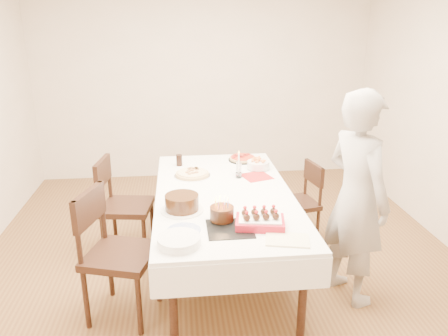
{
  "coord_description": "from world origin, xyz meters",
  "views": [
    {
      "loc": [
        -0.36,
        -3.45,
        2.15
      ],
      "look_at": [
        0.0,
        -0.06,
        0.97
      ],
      "focal_mm": 35.0,
      "sensor_mm": 36.0,
      "label": 1
    }
  ],
  "objects": [
    {
      "name": "floor",
      "position": [
        0.0,
        0.0,
        0.0
      ],
      "size": [
        5.0,
        5.0,
        0.0
      ],
      "primitive_type": "plane",
      "color": "brown",
      "rests_on": "ground"
    },
    {
      "name": "wall_back",
      "position": [
        0.0,
        2.5,
        1.35
      ],
      "size": [
        4.5,
        0.04,
        2.7
      ],
      "primitive_type": "cube",
      "color": "beige",
      "rests_on": "floor"
    },
    {
      "name": "wall_front",
      "position": [
        0.0,
        -2.5,
        1.35
      ],
      "size": [
        4.5,
        0.04,
        2.7
      ],
      "primitive_type": "cube",
      "color": "beige",
      "rests_on": "floor"
    },
    {
      "name": "dining_table",
      "position": [
        0.0,
        -0.06,
        0.38
      ],
      "size": [
        1.76,
        2.39,
        0.75
      ],
      "primitive_type": "cube",
      "rotation": [
        0.0,
        0.0,
        -0.32
      ],
      "color": "white",
      "rests_on": "floor"
    },
    {
      "name": "chair_right_savory",
      "position": [
        0.77,
        0.41,
        0.41
      ],
      "size": [
        0.49,
        0.49,
        0.82
      ],
      "primitive_type": null,
      "rotation": [
        0.0,
        0.0,
        0.19
      ],
      "color": "black",
      "rests_on": "floor"
    },
    {
      "name": "chair_left_savory",
      "position": [
        -0.86,
        0.36,
        0.47
      ],
      "size": [
        0.55,
        0.55,
        0.95
      ],
      "primitive_type": null,
      "rotation": [
        0.0,
        0.0,
        3.0
      ],
      "color": "black",
      "rests_on": "floor"
    },
    {
      "name": "chair_left_dessert",
      "position": [
        -0.81,
        -0.58,
        0.5
      ],
      "size": [
        0.64,
        0.64,
        1.01
      ],
      "primitive_type": null,
      "rotation": [
        0.0,
        0.0,
        2.84
      ],
      "color": "black",
      "rests_on": "floor"
    },
    {
      "name": "person",
      "position": [
        0.97,
        -0.51,
        0.84
      ],
      "size": [
        0.59,
        0.72,
        1.69
      ],
      "primitive_type": "imported",
      "rotation": [
        0.0,
        0.0,
        1.92
      ],
      "color": "#B4AFAA",
      "rests_on": "floor"
    },
    {
      "name": "pizza_white",
      "position": [
        -0.25,
        0.37,
        0.77
      ],
      "size": [
        0.45,
        0.45,
        0.04
      ],
      "primitive_type": "cylinder",
      "rotation": [
        0.0,
        0.0,
        0.42
      ],
      "color": "beige",
      "rests_on": "dining_table"
    },
    {
      "name": "pizza_pepperoni",
      "position": [
        0.29,
        0.79,
        0.77
      ],
      "size": [
        0.33,
        0.33,
        0.04
      ],
      "primitive_type": "cylinder",
      "rotation": [
        0.0,
        0.0,
        0.15
      ],
      "color": "red",
      "rests_on": "dining_table"
    },
    {
      "name": "red_placemat",
      "position": [
        0.35,
        0.3,
        0.75
      ],
      "size": [
        0.31,
        0.31,
        0.01
      ],
      "primitive_type": "cube",
      "rotation": [
        0.0,
        0.0,
        0.32
      ],
      "color": "#B21E1E",
      "rests_on": "dining_table"
    },
    {
      "name": "pasta_bowl",
      "position": [
        0.4,
        0.51,
        0.79
      ],
      "size": [
        0.26,
        0.26,
        0.07
      ],
      "primitive_type": "cylinder",
      "rotation": [
        0.0,
        0.0,
        -0.21
      ],
      "color": "white",
      "rests_on": "dining_table"
    },
    {
      "name": "taper_candle",
      "position": [
        0.18,
        0.29,
        0.88
      ],
      "size": [
        0.07,
        0.07,
        0.26
      ],
      "primitive_type": "cylinder",
      "rotation": [
        0.0,
        0.0,
        -0.34
      ],
      "color": "white",
      "rests_on": "dining_table"
    },
    {
      "name": "shaker_pair",
      "position": [
        0.19,
        0.34,
        0.81
      ],
      "size": [
        0.13,
        0.13,
        0.12
      ],
      "primitive_type": null,
      "rotation": [
        0.0,
        0.0,
        0.39
      ],
      "color": "white",
      "rests_on": "dining_table"
    },
    {
      "name": "cola_glass",
      "position": [
        -0.36,
        0.69,
        0.81
      ],
      "size": [
        0.07,
        0.07,
        0.11
      ],
      "primitive_type": "cylinder",
      "rotation": [
        0.0,
        0.0,
        -0.17
      ],
      "color": "black",
      "rests_on": "dining_table"
    },
    {
      "name": "layer_cake",
      "position": [
        -0.35,
        -0.39,
        0.81
      ],
      "size": [
        0.34,
        0.34,
        0.13
      ],
      "primitive_type": "cylinder",
      "rotation": [
        0.0,
        0.0,
        -0.05
      ],
      "color": "black",
      "rests_on": "dining_table"
    },
    {
      "name": "cake_board",
      "position": [
        -0.03,
        -0.73,
        0.75
      ],
      "size": [
        0.32,
        0.32,
        0.01
      ],
      "primitive_type": "cube",
      "rotation": [
        0.0,
        0.0,
        0.0
      ],
      "color": "black",
      "rests_on": "dining_table"
    },
    {
      "name": "birthday_cake",
      "position": [
        -0.07,
        -0.6,
        0.84
      ],
      "size": [
        0.2,
        0.2,
        0.16
      ],
      "primitive_type": "cylinder",
      "rotation": [
        0.0,
        0.0,
        0.15
      ],
      "color": "#351C0E",
      "rests_on": "dining_table"
    },
    {
      "name": "strawberry_box",
      "position": [
        0.19,
        -0.71,
        0.79
      ],
      "size": [
        0.38,
        0.28,
        0.08
      ],
      "primitive_type": null,
      "rotation": [
        0.0,
        0.0,
        -0.17
      ],
      "color": "#A41223",
      "rests_on": "dining_table"
    },
    {
      "name": "box_lid",
      "position": [
        0.33,
        -0.94,
        0.75
      ],
      "size": [
        0.32,
        0.25,
        0.02
      ],
      "primitive_type": "cube",
      "rotation": [
        0.0,
        0.0,
        -0.22
      ],
      "color": "beige",
      "rests_on": "dining_table"
    },
    {
      "name": "plate_stack",
      "position": [
        -0.38,
        -0.92,
        0.78
      ],
      "size": [
        0.32,
        0.32,
        0.06
      ],
      "primitive_type": "cylinder",
      "rotation": [
        0.0,
        0.0,
        -0.13
      ],
      "color": "white",
      "rests_on": "dining_table"
    },
    {
      "name": "china_plate",
      "position": [
        -0.35,
        -0.73,
        0.75
      ],
      "size": [
        0.24,
        0.24,
        0.01
      ],
      "primitive_type": "cylinder",
      "rotation": [
        0.0,
        0.0,
        -0.03
      ],
      "color": "white",
      "rests_on": "dining_table"
    }
  ]
}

